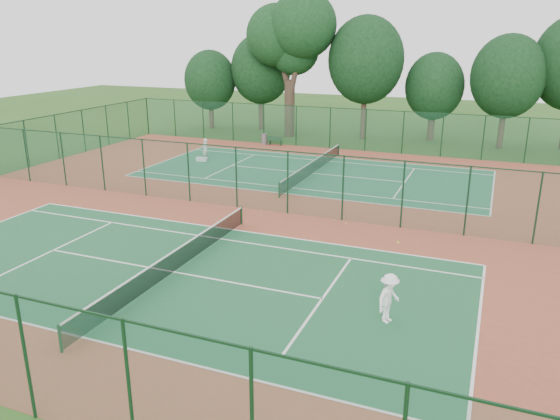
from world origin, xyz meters
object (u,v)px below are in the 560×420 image
object	(u,v)px
bench	(275,141)
kit_bag	(202,159)
player_near	(389,298)
trash_bin	(264,139)
big_tree	(292,35)
player_far	(205,149)

from	to	relation	value
bench	kit_bag	distance (m)	8.50
player_near	kit_bag	world-z (taller)	player_near
trash_bin	player_near	bearing A→B (deg)	-58.94
player_near	big_tree	size ratio (longest dim) A/B	0.13
kit_bag	big_tree	size ratio (longest dim) A/B	0.06
trash_bin	bench	size ratio (longest dim) A/B	0.74
player_near	bench	bearing A→B (deg)	50.62
player_far	big_tree	distance (m)	15.07
player_near	kit_bag	size ratio (longest dim) A/B	2.10
bench	kit_bag	size ratio (longest dim) A/B	1.55
kit_bag	big_tree	bearing A→B (deg)	73.44
kit_bag	trash_bin	bearing A→B (deg)	71.95
player_near	kit_bag	distance (m)	26.49
big_tree	bench	bearing A→B (deg)	-86.24
kit_bag	bench	bearing A→B (deg)	65.09
player_far	big_tree	xyz separation A→B (m)	(2.50, 12.22, 8.46)
player_near	bench	world-z (taller)	player_near
big_tree	player_far	bearing A→B (deg)	-101.56
trash_bin	player_far	bearing A→B (deg)	-103.49
trash_bin	big_tree	size ratio (longest dim) A/B	0.07
player_near	big_tree	bearing A→B (deg)	47.26
trash_bin	kit_bag	distance (m)	8.22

